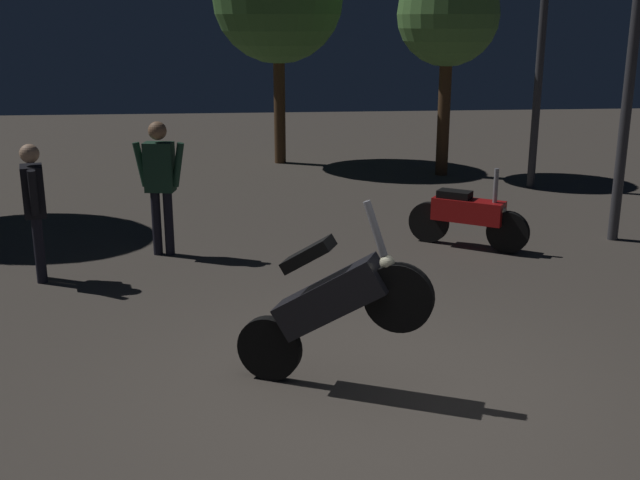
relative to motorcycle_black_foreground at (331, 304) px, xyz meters
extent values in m
plane|color=#4C443D|center=(0.29, -0.22, -0.74)|extent=(40.00, 40.00, 0.00)
cylinder|color=black|center=(-0.50, 0.21, -0.46)|extent=(0.55, 0.31, 0.56)
cylinder|color=black|center=(0.51, -0.22, 0.12)|extent=(0.55, 0.31, 0.56)
cube|color=black|center=(0.00, 0.00, 0.06)|extent=(1.00, 0.66, 0.76)
cube|color=black|center=(-0.18, 0.08, 0.40)|extent=(0.49, 0.39, 0.32)
cylinder|color=gray|center=(0.33, -0.14, 0.66)|extent=(0.21, 0.14, 0.44)
sphere|color=#F2EABF|center=(0.42, -0.18, 0.40)|extent=(0.12, 0.12, 0.12)
cylinder|color=black|center=(1.82, 4.24, -0.46)|extent=(0.52, 0.40, 0.56)
cylinder|color=black|center=(2.73, 3.62, -0.46)|extent=(0.52, 0.40, 0.56)
cube|color=#B71414|center=(2.28, 3.93, -0.23)|extent=(0.95, 0.78, 0.30)
cube|color=black|center=(2.11, 4.04, -0.03)|extent=(0.50, 0.45, 0.10)
cylinder|color=gray|center=(2.57, 3.73, 0.14)|extent=(0.08, 0.08, 0.45)
sphere|color=#F2EABF|center=(2.65, 3.67, -0.18)|extent=(0.12, 0.12, 0.12)
cylinder|color=black|center=(-3.11, 3.14, -0.35)|extent=(0.12, 0.12, 0.79)
cylinder|color=black|center=(-3.07, 2.99, -0.35)|extent=(0.12, 0.12, 0.79)
cube|color=black|center=(-3.09, 3.06, 0.33)|extent=(0.32, 0.41, 0.59)
sphere|color=tan|center=(-3.09, 3.06, 0.77)|extent=(0.22, 0.22, 0.22)
cylinder|color=black|center=(-3.16, 3.30, 0.36)|extent=(0.13, 0.20, 0.53)
cylinder|color=black|center=(-3.03, 2.83, 0.36)|extent=(0.13, 0.20, 0.53)
cylinder|color=black|center=(-1.84, 4.00, -0.32)|extent=(0.12, 0.12, 0.85)
cylinder|color=black|center=(-1.68, 3.97, -0.32)|extent=(0.12, 0.12, 0.85)
cube|color=#1E3F2D|center=(-1.76, 3.98, 0.42)|extent=(0.39, 0.30, 0.63)
sphere|color=#9E7251|center=(-1.76, 3.98, 0.88)|extent=(0.23, 0.23, 0.23)
cylinder|color=#1E3F2D|center=(-2.00, 4.02, 0.45)|extent=(0.20, 0.12, 0.57)
cylinder|color=#1E3F2D|center=(-1.52, 3.95, 0.45)|extent=(0.20, 0.12, 0.57)
cylinder|color=#38383D|center=(4.52, 7.61, 1.29)|extent=(0.14, 0.14, 4.08)
cylinder|color=#38383D|center=(4.42, 4.11, 1.31)|extent=(0.14, 0.14, 4.10)
cylinder|color=#4C331E|center=(3.18, 8.91, 0.44)|extent=(0.24, 0.24, 2.38)
sphere|color=#568C42|center=(3.18, 8.91, 2.31)|extent=(1.92, 1.92, 1.92)
cylinder|color=#4C331E|center=(0.07, 10.55, 0.49)|extent=(0.24, 0.24, 2.47)
camera|label=1|loc=(-0.65, -5.84, 2.23)|focal=43.32mm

